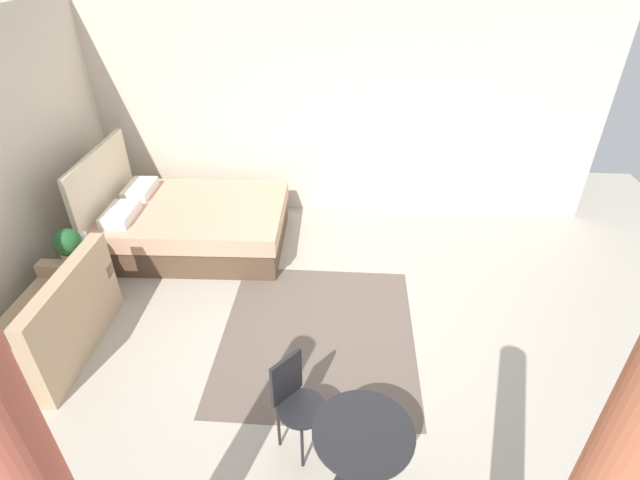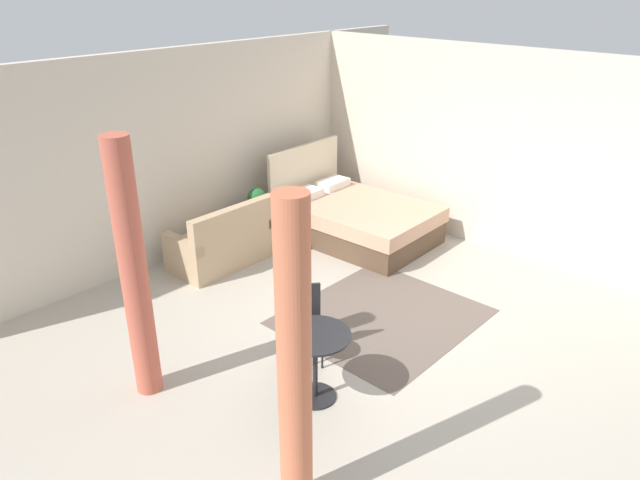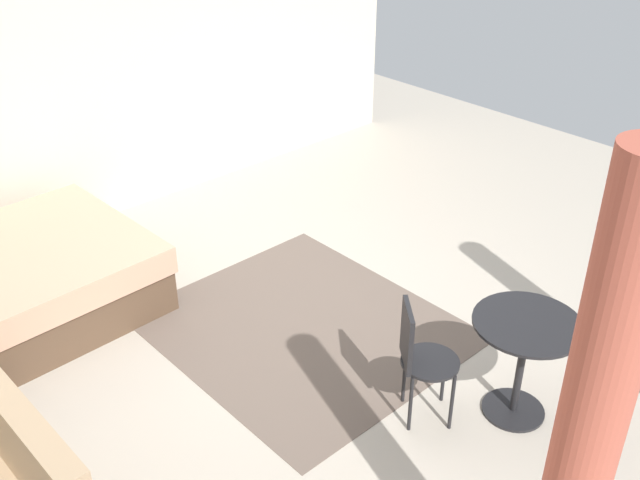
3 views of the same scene
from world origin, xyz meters
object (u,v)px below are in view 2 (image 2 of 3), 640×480
object	(u,v)px
bed	(354,218)
potted_plant	(257,199)
couch	(223,244)
balcony_table	(315,354)
vase	(269,202)
nightstand	(263,226)
cafe_chair_near_window	(307,316)

from	to	relation	value
bed	potted_plant	xyz separation A→B (m)	(-1.17, 0.88, 0.41)
couch	balcony_table	xyz separation A→B (m)	(-1.24, -2.90, 0.20)
bed	potted_plant	bearing A→B (deg)	142.90
potted_plant	bed	bearing A→B (deg)	-37.10
bed	balcony_table	world-z (taller)	bed
vase	balcony_table	world-z (taller)	same
nightstand	vase	bearing A→B (deg)	-15.78
balcony_table	vase	bearing A→B (deg)	53.56
potted_plant	nightstand	bearing A→B (deg)	6.92
vase	cafe_chair_near_window	size ratio (longest dim) A/B	0.23
potted_plant	balcony_table	xyz separation A→B (m)	(-2.00, -3.03, -0.22)
couch	nightstand	world-z (taller)	couch
nightstand	couch	bearing A→B (deg)	-170.69
nightstand	balcony_table	world-z (taller)	balcony_table
bed	vase	world-z (taller)	bed
nightstand	vase	xyz separation A→B (m)	(0.12, -0.03, 0.36)
bed	cafe_chair_near_window	bearing A→B (deg)	-149.12
couch	potted_plant	size ratio (longest dim) A/B	3.84
couch	nightstand	xyz separation A→B (m)	(0.86, 0.14, -0.04)
balcony_table	cafe_chair_near_window	bearing A→B (deg)	50.26
bed	couch	size ratio (longest dim) A/B	1.61
vase	balcony_table	bearing A→B (deg)	-126.44
vase	cafe_chair_near_window	bearing A→B (deg)	-125.75
vase	nightstand	bearing A→B (deg)	164.22
potted_plant	balcony_table	world-z (taller)	potted_plant
cafe_chair_near_window	potted_plant	bearing A→B (deg)	57.93
couch	balcony_table	world-z (taller)	couch
cafe_chair_near_window	balcony_table	bearing A→B (deg)	-129.74
couch	cafe_chair_near_window	distance (m)	2.54
couch	potted_plant	world-z (taller)	couch
nightstand	potted_plant	bearing A→B (deg)	-173.08
potted_plant	cafe_chair_near_window	distance (m)	2.99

